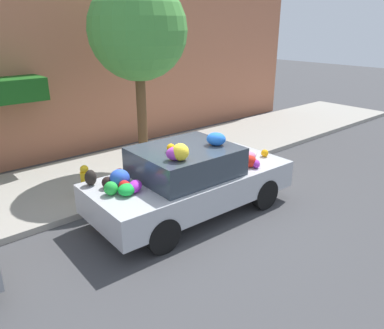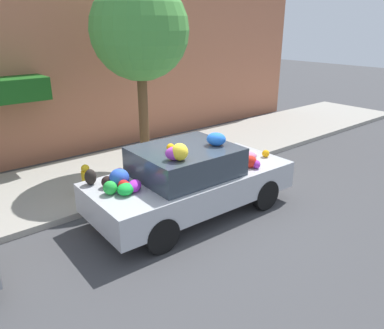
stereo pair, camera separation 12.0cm
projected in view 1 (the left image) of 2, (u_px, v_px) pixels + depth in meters
name	position (u px, v px, depth m)	size (l,w,h in m)	color
ground_plane	(188.00, 210.00, 7.89)	(60.00, 60.00, 0.00)	#424244
sidewalk_curb	(122.00, 171.00, 9.78)	(24.00, 3.20, 0.13)	#9E998E
building_facade	(71.00, 63.00, 10.38)	(18.00, 1.20, 5.33)	#B26B4C
street_tree	(138.00, 31.00, 8.69)	(2.33, 2.33, 4.56)	brown
fire_hydrant	(85.00, 181.00, 8.13)	(0.20, 0.20, 0.70)	gold
art_car	(190.00, 179.00, 7.49)	(4.24, 1.93, 1.74)	#B7BABF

